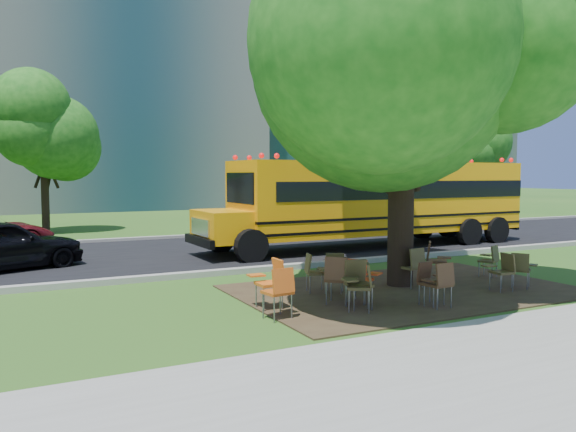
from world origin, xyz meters
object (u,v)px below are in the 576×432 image
chair_7 (522,267)px  chair_12 (435,257)px  chair_9 (333,269)px  chair_4 (441,280)px  chair_6 (503,268)px  chair_10 (314,269)px  chair_11 (414,263)px  chair_5 (429,279)px  chair_13 (490,258)px  main_tree (403,49)px  chair_3 (357,279)px  chair_8 (271,278)px  chair_2 (362,282)px  chair_14 (360,276)px  chair_1 (339,275)px  school_bus (381,198)px  chair_0 (280,287)px

chair_7 → chair_12: size_ratio=0.85×
chair_9 → chair_12: bearing=-143.0°
chair_4 → chair_6: chair_4 is taller
chair_10 → chair_11: (2.15, -0.52, 0.04)m
chair_5 → chair_13: 3.54m
chair_5 → main_tree: bearing=-124.3°
chair_6 → chair_7: size_ratio=1.03×
chair_6 → chair_13: size_ratio=1.03×
chair_3 → chair_13: chair_3 is taller
main_tree → chair_4: (-0.65, -2.02, -4.57)m
chair_8 → chair_9: (1.71, 0.66, -0.06)m
chair_10 → chair_12: size_ratio=0.89×
chair_2 → chair_7: (4.15, 0.13, -0.06)m
chair_13 → chair_14: size_ratio=0.91×
chair_5 → chair_10: size_ratio=1.00×
chair_1 → chair_12: chair_1 is taller
main_tree → chair_10: (-2.05, 0.18, -4.60)m
main_tree → chair_12: main_tree is taller
chair_10 → chair_11: chair_11 is taller
school_bus → chair_10: school_bus is taller
chair_5 → chair_12: bearing=-146.4°
chair_1 → chair_13: (4.66, 0.77, -0.09)m
chair_11 → chair_13: chair_11 is taller
chair_10 → chair_12: 3.05m
chair_9 → chair_10: (-0.37, 0.15, 0.00)m
chair_1 → chair_4: bearing=9.7°
chair_1 → chair_10: 1.14m
chair_5 → chair_13: (3.19, 1.55, -0.02)m
chair_4 → chair_6: size_ratio=1.06×
chair_13 → chair_11: bearing=161.2°
chair_6 → main_tree: bearing=51.8°
chair_7 → chair_9: (-3.78, 1.45, 0.02)m
chair_4 → chair_11: size_ratio=0.97×
chair_0 → chair_9: chair_0 is taller
chair_1 → chair_10: (0.10, 1.14, -0.07)m
main_tree → chair_13: 5.26m
chair_12 → chair_14: size_ratio=1.07×
chair_6 → chair_5: bearing=102.5°
chair_2 → chair_4: chair_2 is taller
school_bus → chair_14: bearing=-129.8°
chair_14 → chair_8: bearing=-135.4°
chair_3 → chair_4: chair_3 is taller
chair_12 → school_bus: bearing=-163.8°
chair_2 → chair_3: chair_3 is taller
main_tree → chair_11: bearing=-73.7°
chair_9 → chair_14: size_ratio=0.95×
school_bus → chair_8: size_ratio=12.80×
chair_0 → chair_8: bearing=68.9°
chair_2 → chair_14: bearing=1.2°
chair_0 → chair_7: 5.67m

